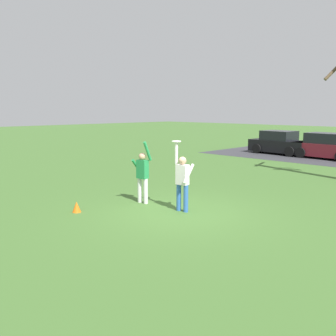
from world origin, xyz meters
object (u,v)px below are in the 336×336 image
person_catcher (182,179)px  parked_car_maroon (327,147)px  frisbee_disc (176,141)px  parked_car_black (280,143)px  field_cone_orange (77,207)px  person_defender (143,173)px

person_catcher → parked_car_maroon: bearing=-90.1°
person_catcher → parked_car_maroon: size_ratio=0.49×
person_catcher → frisbee_disc: frisbee_disc is taller
parked_car_black → parked_car_maroon: bearing=0.9°
parked_car_black → parked_car_maroon: size_ratio=1.00×
parked_car_black → field_cone_orange: parked_car_black is taller
field_cone_orange → frisbee_disc: bearing=49.5°
frisbee_disc → field_cone_orange: bearing=-130.5°
parked_car_black → field_cone_orange: (2.83, -17.62, -0.57)m
person_defender → parked_car_maroon: size_ratio=0.48×
frisbee_disc → parked_car_black: bearing=107.2°
person_catcher → field_cone_orange: bearing=40.1°
parked_car_maroon → person_catcher: bearing=-79.2°
person_defender → frisbee_disc: bearing=0.0°
person_defender → parked_car_black: 15.88m
person_catcher → person_defender: (-1.58, -0.18, -0.00)m
field_cone_orange → person_defender: bearing=74.7°
parked_car_black → parked_car_maroon: 3.26m
parked_car_maroon → field_cone_orange: size_ratio=13.20×
parked_car_black → person_defender: bearing=-73.3°
person_defender → frisbee_disc: frisbee_disc is taller
parked_car_black → field_cone_orange: bearing=-76.6°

